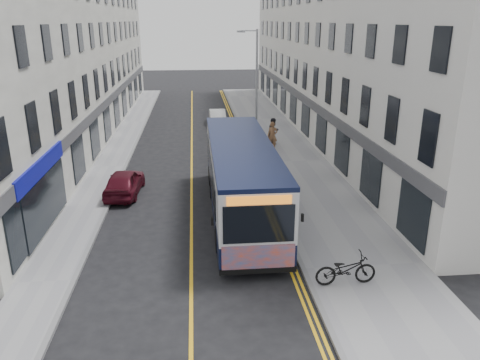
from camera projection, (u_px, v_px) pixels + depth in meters
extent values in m
plane|color=black|center=(191.00, 260.00, 17.53)|extent=(140.00, 140.00, 0.00)
cube|color=gray|center=(291.00, 162.00, 29.37)|extent=(4.50, 64.00, 0.12)
cube|color=gray|center=(109.00, 167.00, 28.35)|extent=(2.00, 64.00, 0.12)
cube|color=slate|center=(256.00, 163.00, 29.17)|extent=(0.18, 64.00, 0.13)
cube|color=slate|center=(126.00, 167.00, 28.44)|extent=(0.18, 64.00, 0.13)
cube|color=yellow|center=(192.00, 166.00, 28.82)|extent=(0.12, 64.00, 0.01)
cube|color=yellow|center=(249.00, 164.00, 29.14)|extent=(0.10, 64.00, 0.01)
cube|color=yellow|center=(252.00, 164.00, 29.16)|extent=(0.10, 64.00, 0.01)
cube|color=silver|center=(338.00, 47.00, 36.23)|extent=(6.00, 46.00, 13.00)
cube|color=silver|center=(66.00, 49.00, 34.36)|extent=(6.00, 46.00, 13.00)
cylinder|color=gray|center=(256.00, 95.00, 29.79)|extent=(0.14, 0.14, 8.00)
cylinder|color=gray|center=(249.00, 31.00, 28.47)|extent=(1.00, 0.08, 0.08)
cube|color=gray|center=(241.00, 31.00, 28.45)|extent=(0.50, 0.18, 0.12)
cube|color=black|center=(241.00, 198.00, 21.28)|extent=(2.65, 11.67, 0.95)
cube|color=#B7BABE|center=(241.00, 168.00, 20.82)|extent=(2.65, 11.67, 1.91)
cube|color=black|center=(241.00, 145.00, 20.48)|extent=(2.67, 11.67, 0.17)
cube|color=black|center=(211.00, 169.00, 21.36)|extent=(0.04, 9.12, 1.22)
cube|color=black|center=(269.00, 167.00, 21.61)|extent=(0.04, 9.12, 1.22)
cube|color=black|center=(259.00, 224.00, 15.34)|extent=(2.39, 0.04, 1.33)
cube|color=#E84313|center=(258.00, 259.00, 15.76)|extent=(2.49, 0.04, 1.01)
cube|color=orange|center=(259.00, 200.00, 15.06)|extent=(2.12, 0.04, 0.30)
cylinder|color=black|center=(219.00, 239.00, 17.98)|extent=(0.30, 1.06, 1.06)
cylinder|color=black|center=(281.00, 237.00, 18.20)|extent=(0.30, 1.06, 1.06)
cylinder|color=black|center=(213.00, 188.00, 23.47)|extent=(0.30, 1.06, 1.06)
cylinder|color=black|center=(260.00, 186.00, 23.69)|extent=(0.30, 1.06, 1.06)
cylinder|color=black|center=(211.00, 176.00, 25.27)|extent=(0.30, 1.06, 1.06)
cylinder|color=black|center=(255.00, 175.00, 25.49)|extent=(0.30, 1.06, 1.06)
imported|color=black|center=(346.00, 269.00, 15.56)|extent=(2.10, 0.80, 1.09)
imported|color=brown|center=(272.00, 136.00, 31.69)|extent=(0.78, 0.60, 1.90)
imported|color=black|center=(274.00, 131.00, 32.90)|extent=(1.17, 1.13, 1.90)
imported|color=silver|center=(218.00, 117.00, 39.90)|extent=(1.40, 3.80, 1.24)
imported|color=#4A0C19|center=(124.00, 182.00, 23.88)|extent=(1.87, 4.05, 1.35)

